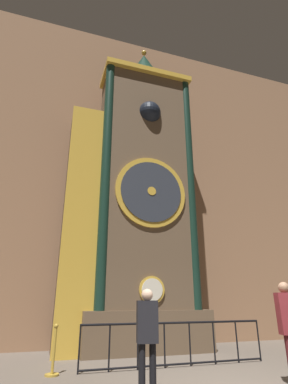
{
  "coord_description": "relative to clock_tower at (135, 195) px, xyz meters",
  "views": [
    {
      "loc": [
        -3.39,
        -4.46,
        1.42
      ],
      "look_at": [
        -0.4,
        4.74,
        4.9
      ],
      "focal_mm": 28.0,
      "sensor_mm": 36.0,
      "label": 1
    }
  ],
  "objects": [
    {
      "name": "stanchion_post",
      "position": [
        -2.28,
        -2.15,
        -4.44
      ],
      "size": [
        0.28,
        0.28,
        0.95
      ],
      "color": "#B28E33",
      "rests_on": "ground_plane"
    },
    {
      "name": "cathedral_back_wall",
      "position": [
        0.66,
        1.22,
        1.47
      ],
      "size": [
        24.0,
        0.32,
        12.44
      ],
      "color": "#936B4C",
      "rests_on": "ground_plane"
    },
    {
      "name": "visitor_near",
      "position": [
        -0.94,
        -4.09,
        -3.79
      ],
      "size": [
        0.38,
        0.28,
        1.59
      ],
      "rotation": [
        0.0,
        0.0,
        -0.19
      ],
      "color": "black",
      "rests_on": "ground_plane"
    },
    {
      "name": "clock_tower",
      "position": [
        0.0,
        0.0,
        0.0
      ],
      "size": [
        4.53,
        1.84,
        11.11
      ],
      "color": "brown",
      "rests_on": "ground_plane"
    },
    {
      "name": "railing_fence",
      "position": [
        0.43,
        -2.18,
        -4.22
      ],
      "size": [
        4.46,
        0.05,
        0.94
      ],
      "color": "black",
      "rests_on": "ground_plane"
    }
  ]
}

